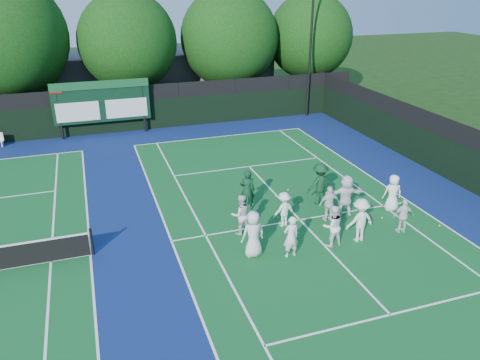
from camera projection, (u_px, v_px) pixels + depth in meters
name	position (u px, v px, depth m)	size (l,w,h in m)	color
ground	(310.00, 231.00, 18.90)	(120.00, 120.00, 0.00)	#15340E
court_apron	(158.00, 244.00, 18.01)	(34.00, 32.00, 0.01)	navy
near_court	(300.00, 220.00, 19.76)	(11.05, 23.85, 0.01)	#125A25
back_fence	(119.00, 112.00, 30.51)	(34.00, 0.08, 3.00)	black
divider_fence_right	(476.00, 165.00, 21.86)	(0.08, 32.00, 3.00)	black
scoreboard	(101.00, 102.00, 29.52)	(6.00, 0.21, 3.55)	black
clubhouse	(159.00, 76.00, 38.38)	(18.00, 6.00, 4.00)	#56565B
light_pole_right	(312.00, 27.00, 32.23)	(1.20, 0.30, 10.12)	black
tree_b	(6.00, 41.00, 30.05)	(8.08, 8.08, 9.94)	#311F0D
tree_c	(130.00, 44.00, 32.53)	(6.79, 6.79, 8.75)	#311F0D
tree_d	(231.00, 40.00, 34.72)	(7.22, 7.22, 8.91)	#311F0D
tree_e	(311.00, 38.00, 36.69)	(6.58, 6.58, 8.49)	#311F0D
tennis_ball_0	(278.00, 218.00, 19.89)	(0.07, 0.07, 0.07)	yellow
tennis_ball_1	(288.00, 190.00, 22.51)	(0.07, 0.07, 0.07)	yellow
tennis_ball_2	(440.00, 226.00, 19.25)	(0.07, 0.07, 0.07)	yellow
tennis_ball_3	(242.00, 224.00, 19.39)	(0.07, 0.07, 0.07)	yellow
tennis_ball_4	(276.00, 196.00, 21.82)	(0.07, 0.07, 0.07)	yellow
tennis_ball_5	(382.00, 218.00, 19.87)	(0.07, 0.07, 0.07)	yellow
player_front_0	(253.00, 234.00, 16.91)	(0.88, 0.57, 1.79)	silver
player_front_1	(291.00, 237.00, 16.89)	(0.60, 0.39, 1.64)	white
player_front_2	(332.00, 226.00, 17.59)	(0.81, 0.63, 1.66)	white
player_front_3	(360.00, 220.00, 17.90)	(1.14, 0.66, 1.77)	white
player_front_4	(403.00, 216.00, 18.56)	(0.85, 0.35, 1.45)	white
player_back_0	(241.00, 215.00, 18.42)	(0.82, 0.64, 1.68)	silver
player_back_1	(284.00, 209.00, 19.04)	(0.97, 0.56, 1.50)	white
player_back_2	(329.00, 204.00, 19.44)	(0.91, 0.38, 1.56)	white
player_back_3	(346.00, 195.00, 19.88)	(1.70, 0.54, 1.83)	white
player_back_4	(393.00, 193.00, 20.30)	(0.81, 0.53, 1.66)	white
coach_left	(247.00, 190.00, 20.34)	(0.68, 0.44, 1.86)	#0E351E
coach_right	(320.00, 184.00, 20.82)	(1.25, 0.72, 1.94)	#103A1E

